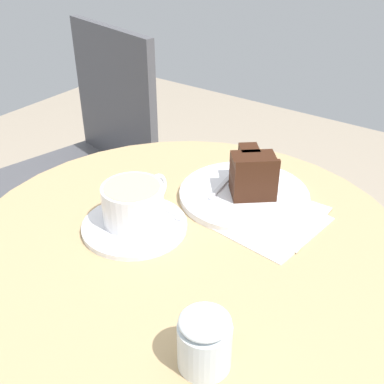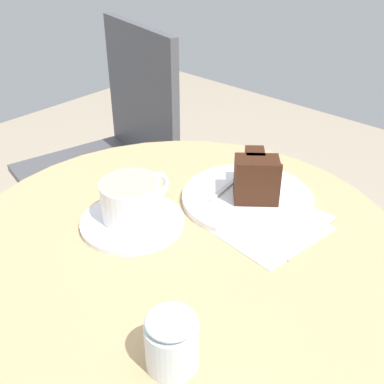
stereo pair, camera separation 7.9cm
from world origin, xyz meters
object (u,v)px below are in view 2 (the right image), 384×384
at_px(coffee_cup, 132,199).
at_px(fork, 236,179).
at_px(teaspoon, 168,210).
at_px(cake_plate, 247,198).
at_px(napkin, 269,223).
at_px(cafe_chair, 116,148).
at_px(sugar_pot, 172,340).
at_px(cake_slice, 256,178).
at_px(saucer, 133,222).

xyz_separation_m(coffee_cup, fork, (0.20, -0.06, -0.03)).
distance_m(teaspoon, cake_plate, 0.14).
height_order(napkin, cafe_chair, cafe_chair).
relative_size(coffee_cup, teaspoon, 1.43).
bearing_deg(cake_plate, fork, 58.31).
bearing_deg(fork, cake_plate, -129.57).
height_order(napkin, sugar_pot, sugar_pot).
xyz_separation_m(teaspoon, cake_slice, (0.13, -0.08, 0.04)).
xyz_separation_m(teaspoon, cafe_chair, (0.32, 0.54, -0.18)).
relative_size(teaspoon, sugar_pot, 1.23).
bearing_deg(cake_slice, fork, 69.27).
bearing_deg(cafe_chair, teaspoon, -18.10).
bearing_deg(sugar_pot, teaspoon, 45.70).
bearing_deg(cake_plate, cake_slice, -54.91).
relative_size(cake_slice, sugar_pot, 1.35).
xyz_separation_m(saucer, cake_plate, (0.18, -0.10, 0.00)).
xyz_separation_m(cafe_chair, sugar_pot, (-0.53, -0.75, 0.21)).
bearing_deg(cake_slice, sugar_pot, -158.84).
relative_size(coffee_cup, napkin, 0.72).
distance_m(cake_slice, sugar_pot, 0.37).
bearing_deg(fork, teaspoon, 162.69).
distance_m(coffee_cup, sugar_pot, 0.29).
bearing_deg(cafe_chair, cake_slice, -4.13).
distance_m(fork, napkin, 0.13).
distance_m(saucer, cake_slice, 0.22).
height_order(cake_plate, sugar_pot, sugar_pot).
height_order(fork, sugar_pot, sugar_pot).
xyz_separation_m(coffee_cup, cake_slice, (0.18, -0.11, 0.01)).
height_order(teaspoon, fork, fork).
xyz_separation_m(teaspoon, cake_plate, (0.13, -0.07, -0.01)).
height_order(teaspoon, sugar_pot, sugar_pot).
relative_size(saucer, napkin, 0.92).
height_order(teaspoon, cake_slice, cake_slice).
xyz_separation_m(coffee_cup, teaspoon, (0.05, -0.03, -0.03)).
distance_m(cake_plate, fork, 0.06).
distance_m(cake_slice, fork, 0.07).
distance_m(teaspoon, cake_slice, 0.16).
distance_m(saucer, teaspoon, 0.06).
bearing_deg(saucer, sugar_pot, -122.57).
height_order(coffee_cup, sugar_pot, sugar_pot).
height_order(teaspoon, cafe_chair, cafe_chair).
relative_size(cake_plate, sugar_pot, 3.03).
xyz_separation_m(fork, cafe_chair, (0.17, 0.56, -0.19)).
height_order(cafe_chair, sugar_pot, cafe_chair).
bearing_deg(teaspoon, napkin, 37.57).
bearing_deg(cafe_chair, fork, -3.75).
xyz_separation_m(saucer, cake_slice, (0.19, -0.11, 0.04)).
relative_size(teaspoon, cake_plate, 0.41).
height_order(saucer, cake_plate, cake_plate).
distance_m(fork, cafe_chair, 0.61).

